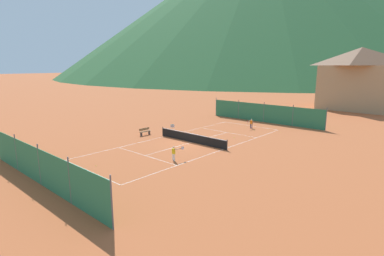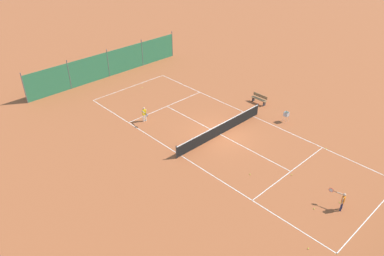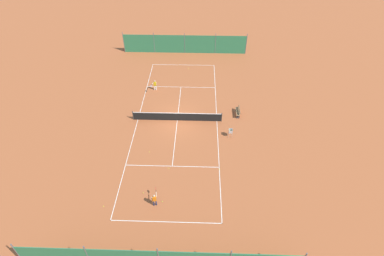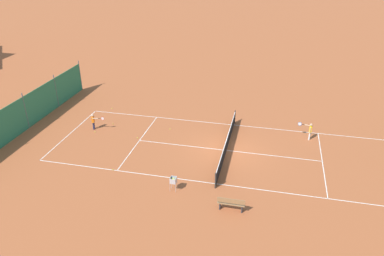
{
  "view_description": "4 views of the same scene",
  "coord_description": "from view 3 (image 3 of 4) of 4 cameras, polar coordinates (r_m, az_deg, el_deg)",
  "views": [
    {
      "loc": [
        20.55,
        -22.99,
        8.05
      ],
      "look_at": [
        -0.72,
        0.82,
        1.33
      ],
      "focal_mm": 28.0,
      "sensor_mm": 36.0,
      "label": 1
    },
    {
      "loc": [
        18.48,
        16.19,
        15.52
      ],
      "look_at": [
        1.86,
        -1.24,
        0.83
      ],
      "focal_mm": 35.0,
      "sensor_mm": 36.0,
      "label": 2
    },
    {
      "loc": [
        -2.3,
        24.12,
        19.38
      ],
      "look_at": [
        -1.59,
        2.0,
        0.69
      ],
      "focal_mm": 28.0,
      "sensor_mm": 36.0,
      "label": 3
    },
    {
      "loc": [
        -22.5,
        -2.74,
        13.1
      ],
      "look_at": [
        0.16,
        2.49,
        1.38
      ],
      "focal_mm": 35.0,
      "sensor_mm": 36.0,
      "label": 4
    }
  ],
  "objects": [
    {
      "name": "tennis_ball_by_net_left",
      "position": [
        24.03,
        -5.7,
        -13.76
      ],
      "size": [
        0.07,
        0.07,
        0.07
      ],
      "primitive_type": "sphere",
      "color": "#CCE033",
      "rests_on": "ground"
    },
    {
      "name": "player_far_baseline",
      "position": [
        35.51,
        -7.09,
        8.19
      ],
      "size": [
        0.58,
        1.02,
        1.28
      ],
      "color": "white",
      "rests_on": "ground"
    },
    {
      "name": "tennis_net",
      "position": [
        30.72,
        -2.85,
        2.19
      ],
      "size": [
        9.18,
        0.08,
        1.06
      ],
      "color": "#2D2D2D",
      "rests_on": "ground"
    },
    {
      "name": "ground_plane",
      "position": [
        31.03,
        -2.82,
        1.46
      ],
      "size": [
        600.0,
        600.0,
        0.0
      ],
      "primitive_type": "plane",
      "color": "#A8542D"
    },
    {
      "name": "tennis_ball_alley_left",
      "position": [
        27.77,
        -8.12,
        -4.51
      ],
      "size": [
        0.07,
        0.07,
        0.07
      ],
      "primitive_type": "sphere",
      "color": "#CCE033",
      "rests_on": "ground"
    },
    {
      "name": "court_line_markings",
      "position": [
        31.03,
        -2.82,
        1.47
      ],
      "size": [
        8.25,
        23.85,
        0.01
      ],
      "color": "white",
      "rests_on": "ground"
    },
    {
      "name": "tennis_ball_far_corner",
      "position": [
        26.12,
        5.27,
        -7.85
      ],
      "size": [
        0.07,
        0.07,
        0.07
      ],
      "primitive_type": "sphere",
      "color": "#CCE033",
      "rests_on": "ground"
    },
    {
      "name": "tennis_ball_alley_right",
      "position": [
        24.61,
        -16.47,
        -14.1
      ],
      "size": [
        0.07,
        0.07,
        0.07
      ],
      "primitive_type": "sphere",
      "color": "#CCE033",
      "rests_on": "ground"
    },
    {
      "name": "windscreen_fence_near",
      "position": [
        43.61,
        -1.4,
        15.68
      ],
      "size": [
        17.28,
        0.08,
        2.9
      ],
      "color": "#2D754C",
      "rests_on": "ground"
    },
    {
      "name": "tennis_ball_by_net_right",
      "position": [
        26.19,
        -4.5,
        -7.62
      ],
      "size": [
        0.07,
        0.07,
        0.07
      ],
      "primitive_type": "sphere",
      "color": "#CCE033",
      "rests_on": "ground"
    },
    {
      "name": "tennis_ball_near_corner",
      "position": [
        40.06,
        -0.68,
        11.29
      ],
      "size": [
        0.07,
        0.07,
        0.07
      ],
      "primitive_type": "sphere",
      "color": "#CCE033",
      "rests_on": "ground"
    },
    {
      "name": "courtside_bench",
      "position": [
        31.85,
        8.78,
        3.16
      ],
      "size": [
        0.36,
        1.5,
        0.84
      ],
      "color": "olive",
      "rests_on": "ground"
    },
    {
      "name": "tennis_ball_service_box",
      "position": [
        24.72,
        -9.24,
        -12.1
      ],
      "size": [
        0.07,
        0.07,
        0.07
      ],
      "primitive_type": "sphere",
      "color": "#CCE033",
      "rests_on": "ground"
    },
    {
      "name": "player_far_service",
      "position": [
        23.38,
        -7.15,
        -13.24
      ],
      "size": [
        0.41,
        1.06,
        1.24
      ],
      "color": "#23284C",
      "rests_on": "ground"
    },
    {
      "name": "ball_hopper",
      "position": [
        28.88,
        7.34,
        -0.64
      ],
      "size": [
        0.36,
        0.36,
        0.89
      ],
      "color": "#B7B7BC",
      "rests_on": "ground"
    }
  ]
}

